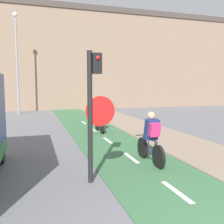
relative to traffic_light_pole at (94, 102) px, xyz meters
name	(u,v)px	position (x,y,z in m)	size (l,w,h in m)	color
building_row_background	(62,60)	(1.46, 19.84, 2.89)	(60.00, 5.20, 9.38)	#89705B
traffic_light_pole	(94,102)	(0.00, 0.00, 0.00)	(0.67, 0.25, 2.91)	black
street_lamp_far	(17,54)	(-2.41, 14.58, 2.70)	(0.36, 0.36, 7.46)	gray
cyclist_near	(151,139)	(1.80, 0.82, -1.11)	(0.46, 1.63, 1.46)	black
cyclist_far	(99,118)	(1.61, 5.82, -1.16)	(0.46, 1.56, 1.42)	black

